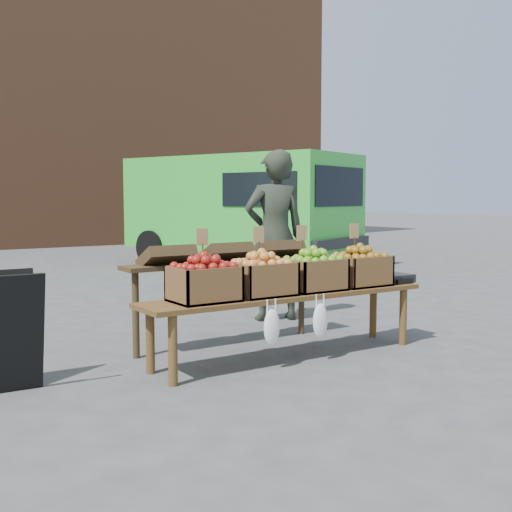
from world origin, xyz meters
TOP-DOWN VIEW (x-y plane):
  - ground at (0.00, 0.00)m, footprint 80.00×80.00m
  - delivery_van at (4.40, 6.28)m, footprint 3.78×5.36m
  - vendor at (1.67, 1.17)m, footprint 0.81×0.66m
  - back_table at (0.56, 0.41)m, footprint 2.10×0.44m
  - display_bench at (0.75, -0.31)m, footprint 2.70×0.56m
  - crate_golden_apples at (-0.07, -0.31)m, footprint 0.50×0.40m
  - crate_russet_pears at (0.48, -0.31)m, footprint 0.50×0.40m
  - crate_red_apples at (1.03, -0.31)m, footprint 0.50×0.40m
  - crate_green_apples at (1.58, -0.31)m, footprint 0.50×0.40m
  - weighing_scale at (2.00, -0.31)m, footprint 0.34×0.30m

SIDE VIEW (x-z plane):
  - ground at x=0.00m, z-range 0.00..0.00m
  - display_bench at x=0.75m, z-range 0.00..0.57m
  - back_table at x=0.56m, z-range 0.00..1.04m
  - weighing_scale at x=2.00m, z-range 0.57..0.65m
  - crate_golden_apples at x=-0.07m, z-range 0.57..0.85m
  - crate_russet_pears at x=0.48m, z-range 0.57..0.85m
  - crate_red_apples at x=1.03m, z-range 0.57..0.85m
  - crate_green_apples at x=1.58m, z-range 0.57..0.85m
  - vendor at x=1.67m, z-range 0.00..1.92m
  - delivery_van at x=4.40m, z-range 0.00..2.19m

